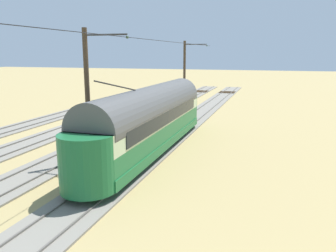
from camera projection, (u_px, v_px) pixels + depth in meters
ground_plane at (98, 129)px, 29.56m from camera, size 220.00×220.00×0.00m
track_streetcar_siding at (175, 133)px, 27.85m from camera, size 2.80×80.00×0.18m
track_adjacent_siding at (124, 129)px, 29.18m from camera, size 2.80×80.00×0.18m
track_third_siding at (77, 126)px, 30.51m from camera, size 2.80×80.00×0.18m
track_outer_siding at (34, 123)px, 31.84m from camera, size 2.80×80.00×0.18m
vintage_streetcar at (150, 118)px, 22.17m from camera, size 2.65×18.20×5.03m
catenary_pole_foreground at (185, 74)px, 39.42m from camera, size 2.76×0.28×7.74m
catenary_pole_mid_near at (89, 95)px, 19.41m from camera, size 2.76×0.28×7.74m
overhead_wire_run at (132, 38)px, 18.71m from camera, size 2.55×46.89×0.18m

